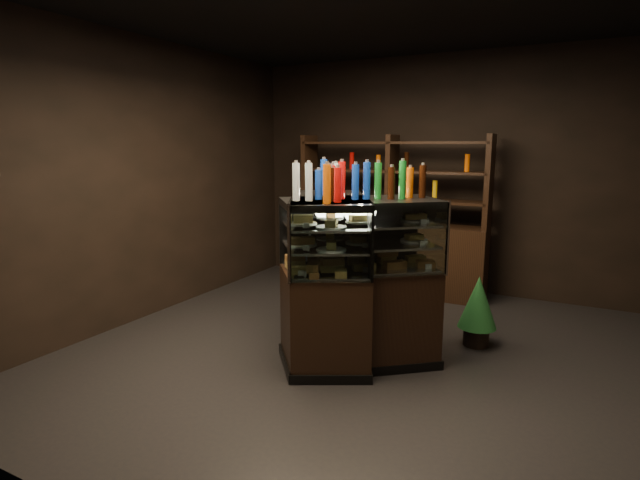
% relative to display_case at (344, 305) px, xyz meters
% --- Properties ---
extents(ground, '(5.00, 5.00, 0.00)m').
position_rel_display_case_xyz_m(ground, '(0.10, 0.11, -0.48)').
color(ground, black).
rests_on(ground, ground).
extents(room_shell, '(5.02, 5.02, 3.01)m').
position_rel_display_case_xyz_m(room_shell, '(0.10, 0.11, 1.46)').
color(room_shell, black).
rests_on(room_shell, ground).
extents(display_case, '(1.63, 1.48, 1.44)m').
position_rel_display_case_xyz_m(display_case, '(0.00, 0.00, 0.00)').
color(display_case, black).
rests_on(display_case, ground).
extents(food_display, '(1.21, 1.16, 0.44)m').
position_rel_display_case_xyz_m(food_display, '(-0.00, -0.00, 0.60)').
color(food_display, '#B0733F').
rests_on(food_display, display_case).
extents(bottles_top, '(1.04, 1.01, 0.30)m').
position_rel_display_case_xyz_m(bottles_top, '(0.00, 0.00, 1.09)').
color(bottles_top, '#B20C0A').
rests_on(bottles_top, display_case).
extents(potted_conifer, '(0.36, 0.36, 0.77)m').
position_rel_display_case_xyz_m(potted_conifer, '(1.01, 0.82, -0.05)').
color(potted_conifer, black).
rests_on(potted_conifer, ground).
extents(back_shelving, '(2.42, 0.46, 2.00)m').
position_rel_display_case_xyz_m(back_shelving, '(-0.35, 2.16, 0.12)').
color(back_shelving, black).
rests_on(back_shelving, ground).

